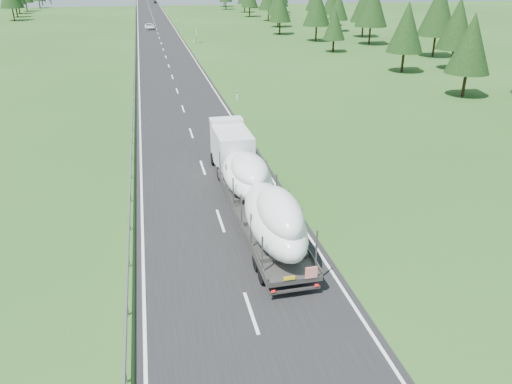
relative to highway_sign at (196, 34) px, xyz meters
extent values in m
plane|color=#224717|center=(-7.20, -80.00, -1.81)|extent=(400.00, 400.00, 0.00)
cube|color=black|center=(-7.20, 20.00, -1.80)|extent=(10.00, 400.00, 0.02)
cube|color=slate|center=(-12.50, 20.00, -1.21)|extent=(0.08, 400.00, 0.32)
cylinder|color=slate|center=(-12.50, -80.00, -1.51)|extent=(0.10, 0.10, 0.60)
cube|color=silver|center=(-0.70, -50.00, -1.31)|extent=(0.12, 0.07, 1.00)
cube|color=black|center=(-0.70, -50.00, -0.99)|extent=(0.13, 0.08, 0.12)
cube|color=silver|center=(-0.70, 0.00, -1.31)|extent=(0.12, 0.07, 1.00)
cube|color=black|center=(-0.70, 0.00, -0.99)|extent=(0.13, 0.08, 0.12)
cube|color=silver|center=(-0.70, 50.00, -1.31)|extent=(0.12, 0.07, 1.00)
cube|color=black|center=(-0.70, 50.00, -0.99)|extent=(0.13, 0.08, 0.12)
cube|color=silver|center=(-0.70, 100.00, -1.31)|extent=(0.12, 0.07, 1.00)
cube|color=black|center=(-0.70, 100.00, -0.99)|extent=(0.13, 0.08, 0.12)
cube|color=silver|center=(-0.70, 150.00, -1.31)|extent=(0.12, 0.07, 1.00)
cube|color=black|center=(-0.70, 150.00, -0.99)|extent=(0.13, 0.08, 0.12)
cylinder|color=slate|center=(0.00, 0.00, -0.81)|extent=(0.08, 0.08, 2.00)
cube|color=silver|center=(0.00, 0.00, 0.19)|extent=(0.05, 0.90, 1.20)
cylinder|color=black|center=(34.43, -37.99, -0.04)|extent=(0.36, 0.36, 3.53)
cone|color=black|center=(34.43, -37.99, 4.85)|extent=(5.49, 5.49, 7.35)
cylinder|color=black|center=(38.05, -26.59, 0.27)|extent=(0.36, 0.36, 4.15)
cone|color=black|center=(38.05, -26.59, 6.03)|extent=(6.46, 6.46, 8.65)
cylinder|color=black|center=(33.71, -9.75, 0.25)|extent=(0.36, 0.36, 4.11)
cone|color=black|center=(33.71, -9.75, 5.95)|extent=(6.39, 6.39, 8.56)
cylinder|color=black|center=(37.32, 2.01, 0.09)|extent=(0.36, 0.36, 3.79)
cone|color=black|center=(37.32, 2.01, 5.35)|extent=(5.89, 5.89, 7.89)
cylinder|color=black|center=(35.85, 13.73, -0.25)|extent=(0.36, 0.36, 3.12)
cone|color=black|center=(35.85, 13.73, 4.08)|extent=(4.85, 4.85, 6.49)
cylinder|color=black|center=(39.02, 27.09, -0.13)|extent=(0.36, 0.36, 3.36)
cone|color=black|center=(39.02, 27.09, 4.54)|extent=(5.22, 5.22, 7.00)
cylinder|color=black|center=(39.36, 42.65, -0.17)|extent=(0.36, 0.36, 3.28)
cylinder|color=black|center=(34.00, 60.82, -0.15)|extent=(0.36, 0.36, 3.32)
cylinder|color=black|center=(36.98, 73.10, 0.14)|extent=(0.36, 0.36, 3.90)
cylinder|color=black|center=(34.84, 87.55, 0.28)|extent=(0.36, 0.36, 4.17)
cylinder|color=black|center=(33.12, 98.15, 0.00)|extent=(0.36, 0.36, 3.62)
cylinder|color=black|center=(33.33, 115.31, 0.09)|extent=(0.36, 0.36, 3.80)
cylinder|color=black|center=(25.81, -54.23, -0.18)|extent=(0.36, 0.36, 3.25)
cone|color=black|center=(25.81, -54.23, 4.33)|extent=(5.05, 5.05, 6.77)
cylinder|color=black|center=(26.09, -38.45, -0.13)|extent=(0.36, 0.36, 3.37)
cone|color=black|center=(26.09, -38.45, 4.55)|extent=(5.24, 5.24, 7.01)
cylinder|color=black|center=(23.06, -17.78, -0.51)|extent=(0.36, 0.36, 2.59)
cone|color=black|center=(23.06, -17.78, 3.08)|extent=(4.03, 4.03, 5.39)
cylinder|color=black|center=(24.91, -2.42, 0.02)|extent=(0.36, 0.36, 3.65)
cone|color=black|center=(24.91, -2.42, 5.10)|extent=(5.69, 5.69, 7.61)
cylinder|color=black|center=(20.47, 10.61, -0.15)|extent=(0.36, 0.36, 3.33)
cone|color=black|center=(20.47, 10.61, 4.47)|extent=(5.17, 5.17, 6.93)
cylinder|color=black|center=(24.17, 26.42, 0.00)|extent=(0.36, 0.36, 3.63)
cylinder|color=black|center=(25.89, 44.14, 0.03)|extent=(0.36, 0.36, 3.67)
cylinder|color=black|center=(23.32, 59.07, -0.07)|extent=(0.36, 0.36, 3.49)
cylinder|color=black|center=(25.24, 76.97, -0.13)|extent=(0.36, 0.36, 3.35)
cylinder|color=black|center=(21.02, 92.15, -0.21)|extent=(0.36, 0.36, 3.20)
cylinder|color=black|center=(22.89, 108.29, 0.11)|extent=(0.36, 0.36, 3.84)
cylinder|color=black|center=(-47.50, 60.82, 0.27)|extent=(0.36, 0.36, 4.16)
cylinder|color=black|center=(-49.08, 73.10, -0.14)|extent=(0.36, 0.36, 3.34)
cylinder|color=black|center=(-51.23, 87.55, -0.02)|extent=(0.36, 0.36, 3.57)
cylinder|color=black|center=(-50.80, 98.15, -0.05)|extent=(0.36, 0.36, 3.51)
cylinder|color=black|center=(-49.20, 115.31, -0.25)|extent=(0.36, 0.36, 3.11)
cylinder|color=black|center=(-50.46, 129.61, -0.03)|extent=(0.36, 0.36, 3.57)
cylinder|color=black|center=(-48.80, 141.01, 0.01)|extent=(0.36, 0.36, 3.63)
cube|color=silver|center=(-5.13, -72.27, 0.05)|extent=(2.52, 4.93, 2.74)
cube|color=black|center=(-5.13, -69.78, 0.54)|extent=(2.25, 0.11, 1.37)
cube|color=silver|center=(-5.13, -70.12, 1.57)|extent=(2.46, 1.21, 0.29)
cube|color=#565451|center=(-5.13, -73.25, -1.27)|extent=(2.49, 2.97, 0.24)
cylinder|color=black|center=(-6.26, -70.51, -1.32)|extent=(0.36, 0.98, 0.98)
cylinder|color=black|center=(-4.01, -70.51, -1.32)|extent=(0.36, 0.98, 0.98)
cylinder|color=black|center=(-6.26, -73.64, -1.32)|extent=(0.36, 0.98, 0.98)
cylinder|color=black|center=(-4.01, -73.64, -1.32)|extent=(0.36, 0.98, 0.98)
cube|color=#565451|center=(-5.13, -81.57, -0.91)|extent=(2.84, 13.74, 0.25)
cube|color=#565451|center=(-6.43, -81.57, -0.66)|extent=(0.26, 13.70, 0.23)
cube|color=#565451|center=(-3.83, -81.57, -0.66)|extent=(0.26, 13.70, 0.23)
cube|color=#565451|center=(-6.43, -87.44, 0.15)|extent=(0.07, 0.07, 1.86)
cube|color=#565451|center=(-3.83, -87.44, 0.15)|extent=(0.07, 0.07, 1.86)
cube|color=#565451|center=(-6.43, -85.09, 0.15)|extent=(0.07, 0.07, 1.86)
cube|color=#565451|center=(-3.83, -85.09, 0.15)|extent=(0.07, 0.07, 1.86)
cube|color=#565451|center=(-6.43, -82.74, 0.15)|extent=(0.07, 0.07, 1.86)
cube|color=#565451|center=(-3.83, -82.74, 0.15)|extent=(0.07, 0.07, 1.86)
cube|color=#565451|center=(-6.43, -80.39, 0.15)|extent=(0.07, 0.07, 1.86)
cube|color=#565451|center=(-3.83, -80.39, 0.15)|extent=(0.07, 0.07, 1.86)
cube|color=#565451|center=(-6.43, -78.04, 0.15)|extent=(0.07, 0.07, 1.86)
cube|color=#565451|center=(-3.83, -78.04, 0.15)|extent=(0.07, 0.07, 1.86)
cube|color=#565451|center=(-6.43, -75.70, 0.15)|extent=(0.07, 0.07, 1.86)
cube|color=#565451|center=(-3.83, -75.70, 0.15)|extent=(0.07, 0.07, 1.86)
cylinder|color=black|center=(-6.21, -86.85, -1.32)|extent=(0.41, 0.98, 0.98)
cylinder|color=black|center=(-4.06, -86.85, -1.32)|extent=(0.41, 0.98, 0.98)
cylinder|color=black|center=(-6.21, -85.68, -1.32)|extent=(0.41, 0.98, 0.98)
cylinder|color=black|center=(-4.06, -85.68, -1.32)|extent=(0.41, 0.98, 0.98)
cube|color=#565451|center=(-5.13, -88.37, -1.37)|extent=(2.45, 0.15, 0.12)
cube|color=red|center=(-4.40, -88.44, -0.49)|extent=(0.59, 0.05, 0.59)
cube|color=yellow|center=(-5.43, -88.44, -0.63)|extent=(0.54, 0.05, 0.18)
cube|color=red|center=(-6.16, -88.44, -1.22)|extent=(0.18, 0.06, 0.10)
cube|color=red|center=(-4.11, -88.44, -1.22)|extent=(0.18, 0.06, 0.10)
ellipsoid|color=white|center=(-5.13, -84.70, 0.44)|extent=(2.79, 7.79, 2.45)
ellipsoid|color=white|center=(-5.13, -85.67, 1.30)|extent=(2.10, 4.94, 1.96)
ellipsoid|color=white|center=(-5.13, -78.04, 0.24)|extent=(2.99, 7.15, 2.04)
ellipsoid|color=white|center=(-5.13, -78.93, 0.96)|extent=(2.26, 4.53, 1.63)
imported|color=white|center=(-8.83, 28.16, -1.11)|extent=(2.50, 5.13, 1.40)
imported|color=black|center=(-3.80, 137.43, -1.16)|extent=(1.70, 3.86, 1.29)
camera|label=1|loc=(-10.81, -106.50, 12.01)|focal=35.00mm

